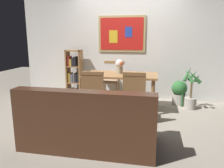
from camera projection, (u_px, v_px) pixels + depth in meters
name	position (u px, v px, depth m)	size (l,w,h in m)	color
ground_plane	(119.00, 114.00, 4.30)	(12.00, 12.00, 0.00)	gray
wall_back_with_painting	(127.00, 44.00, 5.23)	(5.20, 0.14, 2.60)	silver
dining_table	(121.00, 79.00, 4.54)	(1.48, 0.82, 0.73)	#9E7042
dining_chair_near_left	(94.00, 92.00, 3.86)	(0.40, 0.41, 0.91)	#9E7042
dining_chair_near_right	(135.00, 93.00, 3.76)	(0.40, 0.41, 0.91)	#9E7042
dining_chair_far_left	(111.00, 77.00, 5.34)	(0.40, 0.41, 0.91)	#9E7042
leather_couch	(89.00, 124.00, 2.99)	(1.80, 0.84, 0.84)	#472819
bookshelf	(74.00, 76.00, 5.35)	(0.36, 0.28, 1.18)	#9E7042
potted_ivy	(179.00, 92.00, 4.86)	(0.33, 0.33, 0.56)	#B2ADA3
potted_palm	(191.00, 93.00, 4.56)	(0.37, 0.40, 0.89)	#B2ADA3
flower_vase	(120.00, 65.00, 4.55)	(0.19, 0.20, 0.29)	tan
tv_remote	(132.00, 73.00, 4.54)	(0.16, 0.09, 0.02)	black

